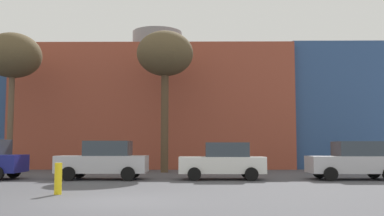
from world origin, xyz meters
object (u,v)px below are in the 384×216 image
Objects in this scene: parked_car_1 at (104,160)px; bare_tree_0 at (165,56)px; parked_car_2 at (223,161)px; bare_tree_1 at (13,57)px; bollard_yellow_0 at (58,179)px; parked_car_3 at (354,161)px.

bare_tree_0 is at bearing -113.24° from parked_car_1.
bare_tree_1 is (-12.53, 5.43, 6.19)m from parked_car_2.
bollard_yellow_0 is (-2.58, -12.37, -6.64)m from bare_tree_0.
parked_car_1 is at bearing 89.02° from bollard_yellow_0.
bare_tree_0 is 9.34m from bare_tree_1.
parked_car_2 is 0.97× the size of parked_car_3.
parked_car_1 is at bearing -0.00° from parked_car_2.
bare_tree_0 is (-3.20, 5.76, 6.28)m from parked_car_2.
bare_tree_0 is 14.28m from bollard_yellow_0.
parked_car_1 is 11.89m from parked_car_3.
parked_car_1 is 0.50× the size of bare_tree_1.
bare_tree_1 is (-18.76, 5.43, 6.16)m from parked_car_3.
parked_car_3 reaches higher than bollard_yellow_0.
bare_tree_0 reaches higher than parked_car_3.
parked_car_2 is 14.99m from bare_tree_1.
bare_tree_1 reaches higher than bollard_yellow_0.
bare_tree_1 is 8.32× the size of bollard_yellow_0.
parked_car_2 is at bearing 48.83° from bollard_yellow_0.
bare_tree_1 is at bearing -23.41° from parked_car_2.
parked_car_3 reaches higher than parked_car_2.
parked_car_1 reaches higher than bollard_yellow_0.
bollard_yellow_0 is at bearing 28.85° from parked_car_3.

